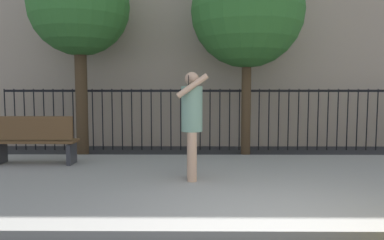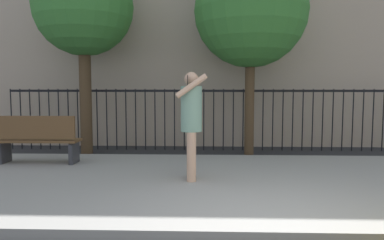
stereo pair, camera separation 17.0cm
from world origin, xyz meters
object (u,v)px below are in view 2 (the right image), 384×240
(street_bench, at_px, (37,138))
(pedestrian_on_phone, at_px, (191,117))
(street_tree_near, at_px, (83,7))
(street_tree_mid, at_px, (251,11))

(street_bench, bearing_deg, pedestrian_on_phone, -20.24)
(street_tree_near, bearing_deg, pedestrian_on_phone, -48.88)
(street_bench, xyz_separation_m, street_tree_mid, (4.36, 1.99, 2.79))
(street_tree_near, bearing_deg, street_tree_mid, 0.10)
(street_bench, relative_size, street_tree_near, 0.33)
(street_bench, xyz_separation_m, street_tree_near, (0.34, 1.99, 2.92))
(street_bench, distance_m, street_tree_mid, 5.55)
(street_tree_near, distance_m, street_tree_mid, 4.02)
(street_tree_mid, bearing_deg, pedestrian_on_phone, -112.59)
(street_bench, bearing_deg, street_tree_mid, 24.57)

